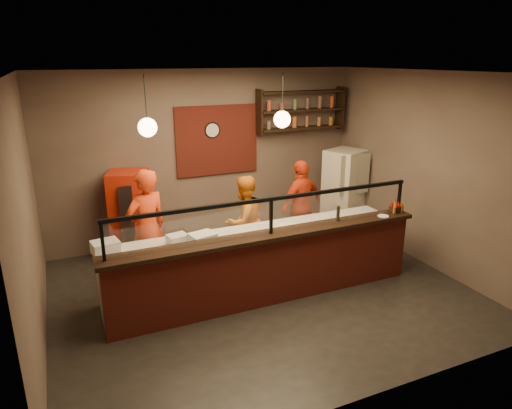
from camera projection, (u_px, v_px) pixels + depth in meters
name	position (u px, v px, depth m)	size (l,w,h in m)	color
floor	(262.00, 292.00, 6.92)	(6.00, 6.00, 0.00)	black
ceiling	(263.00, 73.00, 5.93)	(6.00, 6.00, 0.00)	#342C28
wall_back	(207.00, 157.00, 8.60)	(6.00, 6.00, 0.00)	#6B5A4E
wall_left	(27.00, 220.00, 5.28)	(5.00, 5.00, 0.00)	#6B5A4E
wall_right	(426.00, 170.00, 7.58)	(5.00, 5.00, 0.00)	#6B5A4E
wall_front	(373.00, 259.00, 4.25)	(6.00, 6.00, 0.00)	#6B5A4E
brick_patch	(217.00, 140.00, 8.56)	(1.60, 0.04, 1.30)	maroon
service_counter	(270.00, 270.00, 6.51)	(4.60, 0.25, 1.00)	maroon
counter_ledge	(271.00, 235.00, 6.34)	(4.70, 0.37, 0.06)	black
worktop_cabinet	(256.00, 261.00, 6.97)	(4.60, 0.75, 0.85)	gray
worktop	(256.00, 234.00, 6.83)	(4.60, 0.75, 0.05)	beige
sneeze_guard	(271.00, 212.00, 6.24)	(4.50, 0.05, 0.52)	white
wall_shelving	(301.00, 110.00, 8.93)	(1.84, 0.28, 0.85)	black
wall_clock	(212.00, 130.00, 8.45)	(0.30, 0.30, 0.04)	black
pendant_left	(147.00, 127.00, 5.73)	(0.24, 0.24, 0.77)	black
pendant_right	(282.00, 119.00, 6.46)	(0.24, 0.24, 0.77)	black
cook_left	(147.00, 228.00, 6.91)	(0.67, 0.44, 1.84)	#E73E15
cook_mid	(244.00, 221.00, 7.61)	(0.76, 0.59, 1.56)	orange
cook_right	(301.00, 205.00, 8.27)	(0.97, 0.41, 1.66)	red
fridge	(344.00, 191.00, 9.16)	(0.69, 0.65, 1.66)	beige
red_cooler	(131.00, 214.00, 7.96)	(0.66, 0.61, 1.54)	red
pizza_dough	(289.00, 228.00, 6.98)	(0.46, 0.46, 0.01)	white
prep_tub_a	(105.00, 247.00, 6.06)	(0.34, 0.27, 0.17)	silver
prep_tub_b	(177.00, 239.00, 6.37)	(0.27, 0.21, 0.13)	silver
prep_tub_c	(203.00, 239.00, 6.32)	(0.34, 0.27, 0.17)	white
rolling_pin	(204.00, 235.00, 6.60)	(0.06, 0.06, 0.37)	yellow
condiment_caddy	(396.00, 209.00, 7.18)	(0.18, 0.14, 0.10)	black
pepper_mill	(338.00, 213.00, 6.79)	(0.05, 0.05, 0.23)	black
small_plate	(383.00, 216.00, 7.00)	(0.17, 0.17, 0.01)	white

